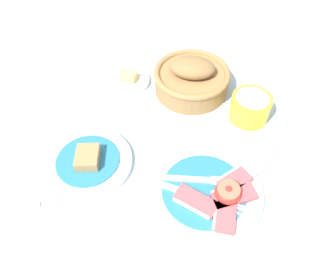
# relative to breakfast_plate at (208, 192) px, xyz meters

# --- Properties ---
(ground_plane) EXTENTS (3.00, 3.00, 0.00)m
(ground_plane) POSITION_rel_breakfast_plate_xyz_m (-0.10, -0.01, -0.01)
(ground_plane) COLOR #A3BCD1
(breakfast_plate) EXTENTS (0.23, 0.23, 0.04)m
(breakfast_plate) POSITION_rel_breakfast_plate_xyz_m (0.00, 0.00, 0.00)
(breakfast_plate) COLOR silver
(breakfast_plate) RESTS_ON ground_plane
(bread_plate) EXTENTS (0.19, 0.19, 0.04)m
(bread_plate) POSITION_rel_breakfast_plate_xyz_m (-0.26, -0.04, -0.00)
(bread_plate) COLOR silver
(bread_plate) RESTS_ON ground_plane
(sugar_cup) EXTENTS (0.09, 0.09, 0.06)m
(sugar_cup) POSITION_rel_breakfast_plate_xyz_m (0.01, 0.24, 0.02)
(sugar_cup) COLOR yellow
(sugar_cup) RESTS_ON ground_plane
(bread_basket) EXTENTS (0.19, 0.19, 0.09)m
(bread_basket) POSITION_rel_breakfast_plate_xyz_m (-0.15, 0.27, 0.03)
(bread_basket) COLOR olive
(bread_basket) RESTS_ON ground_plane
(butter_dish) EXTENTS (0.11, 0.11, 0.03)m
(butter_dish) POSITION_rel_breakfast_plate_xyz_m (-0.31, 0.23, -0.00)
(butter_dish) COLOR silver
(butter_dish) RESTS_ON ground_plane
(teaspoon_by_saucer) EXTENTS (0.12, 0.17, 0.01)m
(teaspoon_by_saucer) POSITION_rel_breakfast_plate_xyz_m (0.09, 0.12, -0.01)
(teaspoon_by_saucer) COLOR silver
(teaspoon_by_saucer) RESTS_ON ground_plane
(teaspoon_near_cup) EXTENTS (0.12, 0.17, 0.01)m
(teaspoon_near_cup) POSITION_rel_breakfast_plate_xyz_m (0.08, 0.15, -0.01)
(teaspoon_near_cup) COLOR silver
(teaspoon_near_cup) RESTS_ON ground_plane
(fork_on_cloth) EXTENTS (0.15, 0.13, 0.01)m
(fork_on_cloth) POSITION_rel_breakfast_plate_xyz_m (-0.30, -0.17, -0.01)
(fork_on_cloth) COLOR silver
(fork_on_cloth) RESTS_ON ground_plane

